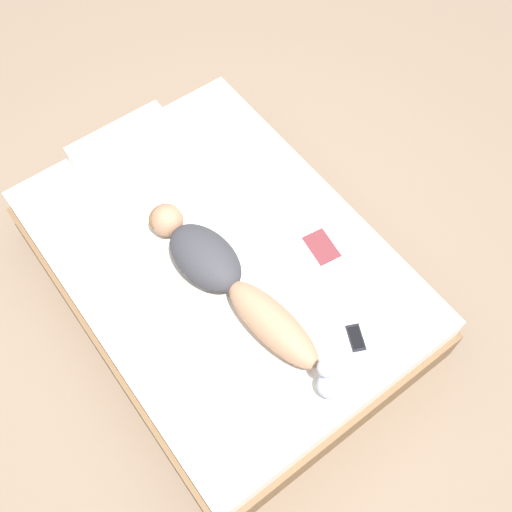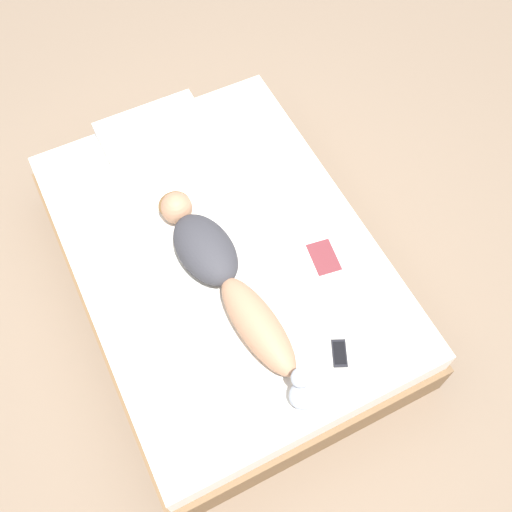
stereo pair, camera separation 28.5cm
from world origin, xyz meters
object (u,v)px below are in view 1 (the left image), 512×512
(person, at_px, (224,275))
(cell_phone, at_px, (356,338))
(coffee_mug, at_px, (167,170))
(open_magazine, at_px, (306,255))

(person, xyz_separation_m, cell_phone, (0.35, -0.66, -0.09))
(cell_phone, bearing_deg, person, 143.51)
(person, xyz_separation_m, coffee_mug, (0.15, 0.79, -0.04))
(person, height_order, coffee_mug, person)
(open_magazine, height_order, coffee_mug, coffee_mug)
(open_magazine, relative_size, coffee_mug, 4.03)
(open_magazine, xyz_separation_m, coffee_mug, (-0.31, 0.91, 0.04))
(person, bearing_deg, coffee_mug, 73.15)
(coffee_mug, distance_m, cell_phone, 1.46)
(person, distance_m, coffee_mug, 0.80)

